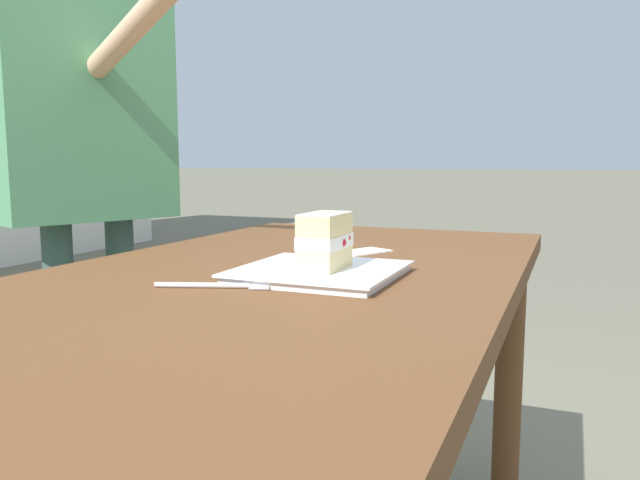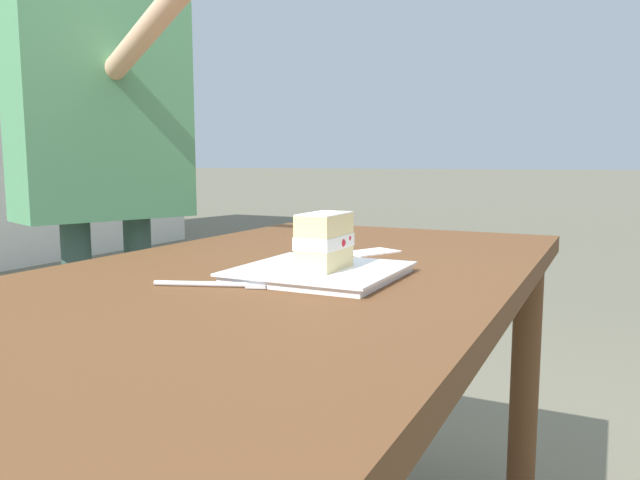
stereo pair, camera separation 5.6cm
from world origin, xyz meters
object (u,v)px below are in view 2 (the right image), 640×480
at_px(diner_person, 103,118).
at_px(cake_slice, 324,241).
at_px(paper_napkin, 371,252).
at_px(dessert_fork, 219,284).
at_px(dessert_plate, 320,272).
at_px(patio_table, 262,338).

bearing_deg(diner_person, cake_slice, 68.03).
bearing_deg(diner_person, paper_napkin, 88.49).
height_order(cake_slice, dessert_fork, cake_slice).
distance_m(dessert_plate, cake_slice, 0.05).
height_order(patio_table, dessert_plate, dessert_plate).
distance_m(patio_table, cake_slice, 0.19).
xyz_separation_m(cake_slice, diner_person, (-0.31, -0.77, 0.23)).
relative_size(patio_table, cake_slice, 15.33).
xyz_separation_m(patio_table, diner_person, (-0.34, -0.67, 0.39)).
relative_size(dessert_fork, diner_person, 0.11).
distance_m(patio_table, dessert_fork, 0.14).
height_order(paper_napkin, diner_person, diner_person).
relative_size(paper_napkin, diner_person, 0.08).
xyz_separation_m(cake_slice, dessert_fork, (0.12, -0.11, -0.06)).
bearing_deg(diner_person, dessert_fork, 56.40).
height_order(dessert_plate, dessert_fork, dessert_plate).
bearing_deg(paper_napkin, cake_slice, 6.87).
height_order(cake_slice, diner_person, diner_person).
bearing_deg(patio_table, diner_person, -116.81).
bearing_deg(cake_slice, patio_table, -74.29).
bearing_deg(dessert_fork, patio_table, 172.09).
bearing_deg(cake_slice, diner_person, -111.97).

